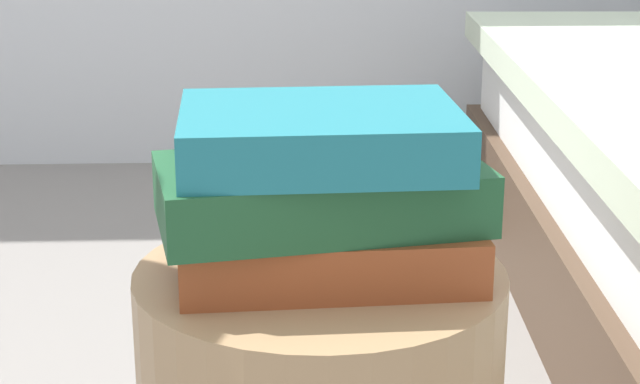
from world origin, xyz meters
TOP-DOWN VIEW (x-y plane):
  - book_rust at (0.01, 0.01)m, footprint 0.28×0.20m
  - book_forest at (-0.00, -0.01)m, footprint 0.31×0.21m
  - book_teal at (-0.00, -0.00)m, footprint 0.26×0.20m

SIDE VIEW (x-z plane):
  - book_rust at x=0.01m, z-range 0.45..0.50m
  - book_forest at x=0.00m, z-range 0.50..0.56m
  - book_teal at x=0.00m, z-range 0.56..0.61m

